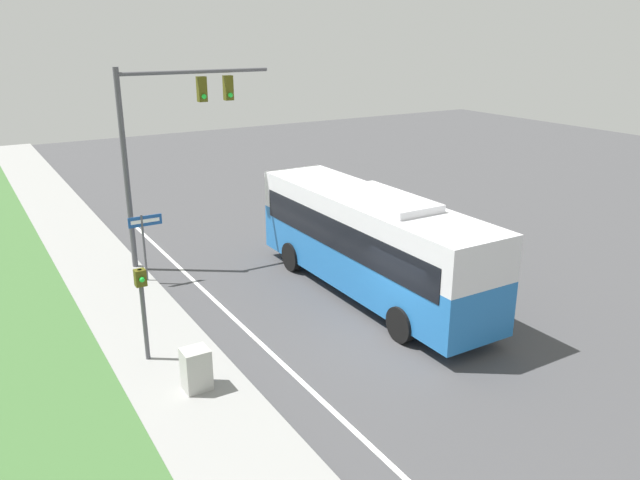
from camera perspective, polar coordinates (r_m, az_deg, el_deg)
ground_plane at (r=18.46m, az=7.16°, el=-8.79°), size 80.00×80.00×0.00m
sidewalk at (r=15.82m, az=-11.41°, el=-13.86°), size 2.80×80.00×0.12m
grass_verge at (r=15.30m, az=-23.19°, el=-16.42°), size 3.60×80.00×0.10m
lane_divider_near at (r=16.71m, az=-2.84°, el=-11.78°), size 0.14×30.00×0.01m
bus at (r=20.48m, az=4.53°, el=0.16°), size 2.58×10.47×3.61m
signal_gantry at (r=23.39m, az=-13.82°, el=9.93°), size 5.74×0.41×7.29m
pedestrian_signal at (r=16.83m, az=-15.92°, el=-5.25°), size 0.28×0.34×2.67m
street_sign at (r=22.25m, az=-15.73°, el=0.31°), size 1.16×0.08×2.51m
utility_cabinet at (r=15.74m, az=-11.26°, el=-11.50°), size 0.64×0.59×1.06m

